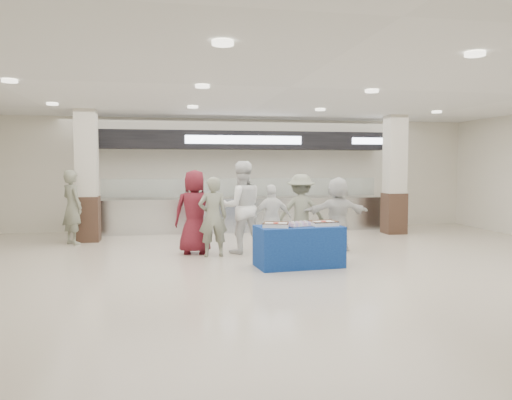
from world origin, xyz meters
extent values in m
plane|color=beige|center=(0.00, 0.00, 0.00)|extent=(14.00, 14.00, 0.00)
cube|color=silver|center=(0.00, 5.40, 0.45)|extent=(8.00, 0.80, 0.90)
cube|color=silver|center=(0.00, 5.40, 0.92)|extent=(8.00, 0.85, 0.04)
cube|color=white|center=(0.00, 5.10, 1.25)|extent=(7.60, 0.02, 0.50)
cube|color=black|center=(0.00, 5.40, 2.55)|extent=(8.40, 0.70, 0.50)
cube|color=silver|center=(0.00, 5.04, 2.55)|extent=(3.20, 0.03, 0.22)
cube|color=silver|center=(3.80, 5.04, 2.55)|extent=(1.40, 0.03, 0.18)
cube|color=#362218|center=(-4.00, 4.20, 0.55)|extent=(0.55, 0.55, 1.10)
cube|color=beige|center=(-4.00, 4.20, 2.15)|extent=(0.50, 0.50, 2.10)
cube|color=#362218|center=(4.00, 4.20, 0.55)|extent=(0.55, 0.55, 1.10)
cube|color=beige|center=(4.00, 4.20, 2.15)|extent=(0.50, 0.50, 2.10)
cube|color=navy|center=(0.27, 0.33, 0.38)|extent=(1.61, 0.92, 0.75)
cube|color=white|center=(-0.18, 0.24, 0.78)|extent=(0.53, 0.47, 0.07)
cube|color=#4B2A15|center=(-0.18, 0.24, 0.83)|extent=(0.53, 0.47, 0.02)
cylinder|color=red|center=(-0.18, 0.24, 0.82)|extent=(0.12, 0.12, 0.01)
cube|color=white|center=(0.73, 0.32, 0.79)|extent=(0.50, 0.41, 0.07)
cube|color=#4B2A15|center=(0.73, 0.32, 0.84)|extent=(0.50, 0.41, 0.02)
cylinder|color=red|center=(0.73, 0.32, 0.83)|extent=(0.11, 0.11, 0.01)
cube|color=#ACABB0|center=(0.26, 0.32, 0.76)|extent=(0.55, 0.47, 0.02)
imported|color=maroon|center=(-1.53, 2.01, 0.88)|extent=(0.92, 0.66, 1.77)
imported|color=slate|center=(-1.19, 1.62, 0.81)|extent=(0.60, 0.41, 1.63)
imported|color=white|center=(-0.55, 1.97, 0.97)|extent=(1.03, 0.84, 1.94)
imported|color=white|center=(0.07, 1.75, 0.73)|extent=(0.88, 0.42, 1.46)
imported|color=slate|center=(0.82, 2.21, 0.83)|extent=(1.15, 0.76, 1.66)
imported|color=silver|center=(1.56, 1.88, 0.80)|extent=(1.49, 0.49, 1.60)
imported|color=slate|center=(-4.29, 3.78, 0.88)|extent=(0.73, 0.76, 1.75)
camera|label=1|loc=(-2.13, -8.44, 1.86)|focal=35.00mm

